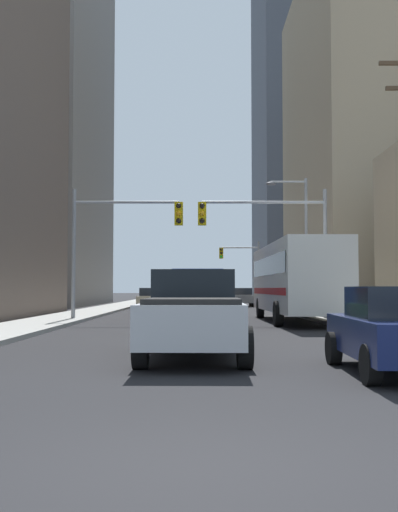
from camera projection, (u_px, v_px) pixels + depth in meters
ground_plane at (202, 478)px, 4.97m from camera, size 400.00×400.00×0.00m
sidewalk_left at (125, 305)px, 54.90m from camera, size 2.70×160.00×0.15m
sidewalk_right at (273, 305)px, 54.91m from camera, size 2.70×160.00×0.15m
city_bus at (295, 278)px, 28.00m from camera, size 2.72×11.54×3.40m
pickup_truck_silver at (193, 314)px, 13.53m from camera, size 2.20×5.44×1.90m
cargo_van_blue at (197, 293)px, 27.23m from camera, size 2.16×5.23×2.26m
sedan_green at (197, 310)px, 20.61m from camera, size 1.95×4.26×1.52m
sedan_maroon at (200, 301)px, 34.81m from camera, size 1.95×4.22×1.52m
sedan_beige at (152, 299)px, 44.19m from camera, size 1.95×4.22×1.52m
sedan_grey at (241, 297)px, 52.18m from camera, size 1.95×4.23×1.52m
traffic_signal_near_left at (122, 231)px, 28.66m from camera, size 5.03×0.44×6.00m
traffic_signal_near_right at (268, 230)px, 28.67m from camera, size 5.87×0.44×6.00m
traffic_signal_far_right at (241, 262)px, 60.73m from camera, size 3.87×0.44×6.00m
street_lamp_right at (299, 232)px, 34.39m from camera, size 2.26×0.32×7.50m
building_left_mid_office at (13, 108)px, 57.70m from camera, size 15.40×22.28×35.94m
building_right_mid_block at (391, 139)px, 49.96m from camera, size 14.14×22.47×26.51m
building_right_far_highrise at (315, 57)px, 95.43m from camera, size 17.31×23.75×72.65m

